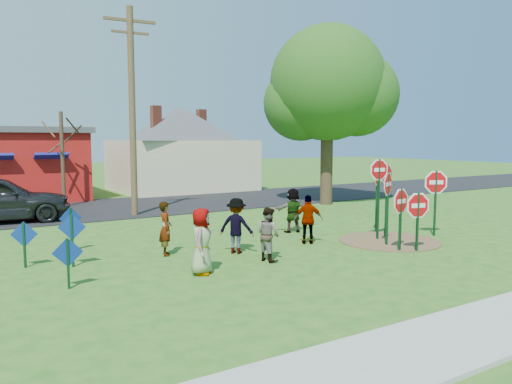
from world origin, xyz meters
TOP-DOWN VIEW (x-y plane):
  - ground at (0.00, 0.00)m, footprint 120.00×120.00m
  - sidewalk at (0.00, -7.20)m, footprint 22.00×1.80m
  - road at (0.00, 11.50)m, footprint 120.00×7.50m
  - dirt_patch at (4.50, -1.00)m, footprint 3.20×3.20m
  - cream_house at (5.50, 18.00)m, footprint 9.40×9.40m
  - stop_sign_a at (3.69, -2.15)m, footprint 1.00×0.23m
  - stop_sign_b at (4.92, -0.43)m, footprint 0.94×0.30m
  - stop_sign_c at (4.37, -0.61)m, footprint 0.94×0.14m
  - stop_sign_d at (5.25, 0.33)m, footprint 0.86×0.57m
  - stop_sign_e at (4.07, -2.46)m, footprint 0.99×0.29m
  - stop_sign_f at (6.50, -1.14)m, footprint 0.96×0.53m
  - stop_sign_g at (3.96, -1.39)m, footprint 0.90×0.44m
  - blue_diamond_a at (-5.31, -0.91)m, footprint 0.65×0.10m
  - blue_diamond_b at (-4.82, 1.01)m, footprint 0.64×0.30m
  - blue_diamond_c at (-5.87, 1.57)m, footprint 0.62×0.27m
  - blue_diamond_d at (-4.49, 2.80)m, footprint 0.64×0.09m
  - person_a at (-2.32, -1.36)m, footprint 0.88×0.94m
  - person_b at (-2.31, 0.97)m, footprint 0.50×0.63m
  - person_c at (-0.21, -1.10)m, footprint 0.64×0.77m
  - person_d at (-0.48, 0.15)m, footprint 1.12×1.16m
  - person_e at (2.05, 0.07)m, footprint 0.96×0.81m
  - person_f at (2.80, 1.93)m, footprint 1.52×0.79m
  - utility_pole at (-0.69, 8.63)m, footprint 2.14×0.30m
  - leafy_tree at (8.92, 7.27)m, footprint 6.26×5.71m
  - bare_tree_east at (-2.71, 13.07)m, footprint 1.80×1.80m

SIDE VIEW (x-z plane):
  - ground at x=0.00m, z-range 0.00..0.00m
  - dirt_patch at x=4.50m, z-range 0.00..0.03m
  - road at x=0.00m, z-range 0.00..0.04m
  - sidewalk at x=0.00m, z-range 0.00..0.08m
  - blue_diamond_a at x=-5.31m, z-range 0.12..1.26m
  - person_c at x=-0.21m, z-range 0.00..1.45m
  - blue_diamond_c at x=-5.87m, z-range 0.13..1.33m
  - person_b at x=-2.31m, z-range 0.00..1.53m
  - person_e at x=2.05m, z-range 0.00..1.54m
  - person_f at x=2.80m, z-range 0.00..1.57m
  - person_d at x=-0.48m, z-range 0.00..1.59m
  - person_a at x=-2.32m, z-range 0.00..1.62m
  - blue_diamond_d at x=-4.49m, z-range 0.16..1.48m
  - blue_diamond_b at x=-4.82m, z-range 0.16..1.54m
  - stop_sign_e at x=4.07m, z-range 0.30..2.17m
  - stop_sign_a at x=3.69m, z-range 0.34..2.33m
  - stop_sign_f at x=6.50m, z-range 0.48..2.85m
  - stop_sign_g at x=3.96m, z-range 0.47..2.87m
  - stop_sign_d at x=5.25m, z-range 0.55..3.08m
  - stop_sign_b at x=4.92m, z-range 0.58..3.16m
  - stop_sign_c at x=4.37m, z-range 0.57..3.34m
  - cream_house at x=5.50m, z-range -0.33..6.17m
  - bare_tree_east at x=-2.71m, z-range 0.67..5.26m
  - utility_pole at x=-0.69m, z-range 0.23..8.96m
  - leafy_tree at x=8.92m, z-range 1.28..10.18m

